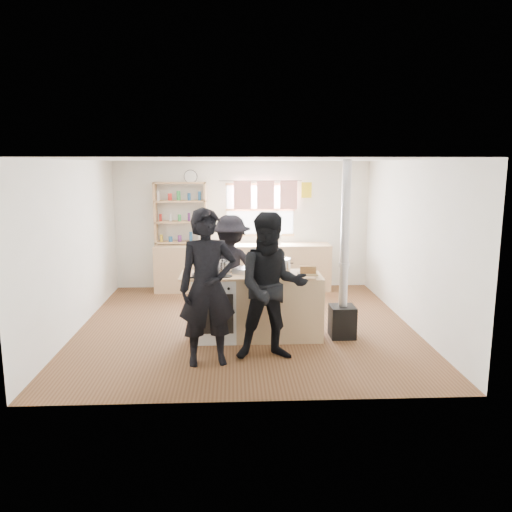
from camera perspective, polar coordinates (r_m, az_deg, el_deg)
name	(u,v)px	position (r m, az deg, el deg)	size (l,w,h in m)	color
ground	(246,326)	(7.72, -1.16, -7.96)	(5.00, 5.00, 0.01)	brown
back_counter	(243,267)	(9.75, -1.50, -1.30)	(3.40, 0.55, 0.90)	tan
shelving_unit	(180,213)	(9.76, -8.63, 4.91)	(1.00, 0.28, 1.20)	tan
thermos	(278,237)	(9.69, 2.58, 2.16)	(0.10, 0.10, 0.28)	silver
cooking_island	(257,306)	(7.06, 0.12, -5.72)	(1.97, 0.64, 0.93)	white
skillet_greens	(204,275)	(6.77, -5.97, -2.20)	(0.45, 0.45, 0.05)	black
roast_tray	(247,270)	(6.98, -1.08, -1.66)	(0.41, 0.38, 0.07)	silver
stockpot_stove	(222,267)	(7.01, -3.87, -1.24)	(0.24, 0.24, 0.20)	#BEBEC0
stockpot_counter	(280,265)	(7.02, 2.77, -1.09)	(0.30, 0.30, 0.22)	#BDBDBF
bread_board	(308,271)	(6.94, 5.95, -1.70)	(0.29, 0.22, 0.12)	tan
flue_heater	(343,292)	(7.15, 9.93, -4.08)	(0.35, 0.35, 2.50)	black
person_near_left	(208,288)	(6.07, -5.55, -3.62)	(0.70, 0.46, 1.93)	black
person_near_right	(272,287)	(6.21, 1.80, -3.56)	(0.91, 0.71, 1.86)	black
person_far	(231,268)	(7.80, -2.89, -1.41)	(1.08, 0.62, 1.67)	black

